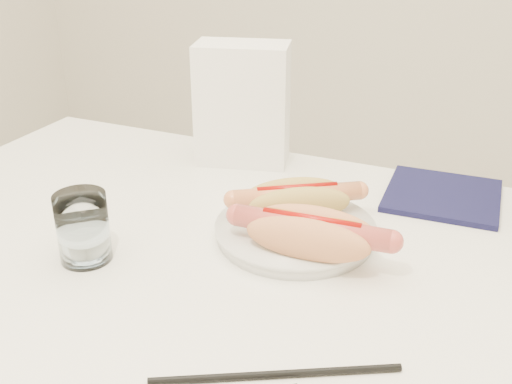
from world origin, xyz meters
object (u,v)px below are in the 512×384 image
at_px(plate, 295,233).
at_px(hotdog_right, 311,234).
at_px(hotdog_left, 297,200).
at_px(napkin_box, 243,104).
at_px(table, 243,310).
at_px(water_glass, 83,228).

xyz_separation_m(plate, hotdog_right, (0.04, -0.05, 0.03)).
bearing_deg(hotdog_left, plate, -105.09).
bearing_deg(napkin_box, plate, -65.82).
bearing_deg(napkin_box, hotdog_right, -66.14).
bearing_deg(hotdog_right, hotdog_left, 116.81).
distance_m(hotdog_left, hotdog_right, 0.10).
xyz_separation_m(table, plate, (0.03, 0.10, 0.07)).
height_order(table, hotdog_right, hotdog_right).
bearing_deg(table, water_glass, -164.66).
relative_size(table, hotdog_right, 5.97).
distance_m(plate, napkin_box, 0.31).
xyz_separation_m(hotdog_left, hotdog_right, (0.05, -0.09, 0.00)).
distance_m(hotdog_right, water_glass, 0.29).
relative_size(hotdog_right, napkin_box, 0.96).
bearing_deg(table, hotdog_right, 36.48).
xyz_separation_m(water_glass, napkin_box, (0.05, 0.38, 0.06)).
height_order(plate, water_glass, water_glass).
xyz_separation_m(hotdog_right, water_glass, (-0.27, -0.11, 0.00)).
bearing_deg(plate, napkin_box, 129.08).
xyz_separation_m(table, napkin_box, (-0.15, 0.33, 0.16)).
bearing_deg(water_glass, plate, 34.69).
bearing_deg(napkin_box, table, -80.19).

